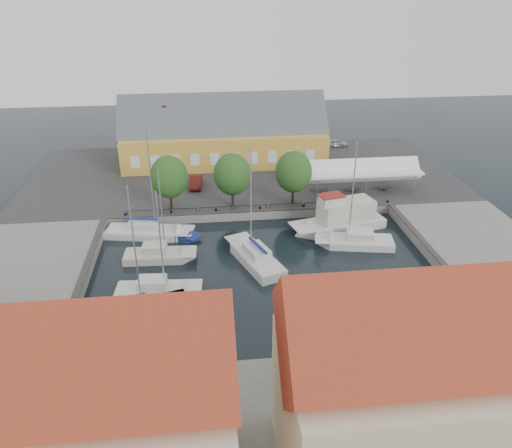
{
  "coord_description": "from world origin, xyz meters",
  "views": [
    {
      "loc": [
        -5.41,
        -40.53,
        24.69
      ],
      "look_at": [
        0.0,
        6.0,
        1.5
      ],
      "focal_mm": 35.0,
      "sensor_mm": 36.0,
      "label": 1
    }
  ],
  "objects_px": {
    "car_silver": "(336,143)",
    "trawler": "(341,220)",
    "west_boat_c": "(157,292)",
    "tent_canopy": "(363,171)",
    "center_sailboat": "(255,259)",
    "east_boat_a": "(356,243)",
    "west_boat_a": "(147,233)",
    "west_boat_b": "(158,257)",
    "launch_nw": "(178,236)",
    "car_red": "(196,182)",
    "warehouse": "(220,137)",
    "launch_sw": "(131,359)",
    "west_boat_d": "(131,315)"
  },
  "relations": [
    {
      "from": "tent_canopy",
      "to": "car_silver",
      "type": "relative_size",
      "value": 3.76
    },
    {
      "from": "center_sailboat",
      "to": "west_boat_a",
      "type": "bearing_deg",
      "value": 147.29
    },
    {
      "from": "west_boat_c",
      "to": "launch_sw",
      "type": "distance_m",
      "value": 8.28
    },
    {
      "from": "east_boat_a",
      "to": "west_boat_a",
      "type": "relative_size",
      "value": 0.93
    },
    {
      "from": "trawler",
      "to": "west_boat_a",
      "type": "distance_m",
      "value": 20.92
    },
    {
      "from": "tent_canopy",
      "to": "center_sailboat",
      "type": "xyz_separation_m",
      "value": [
        -14.69,
        -13.8,
        -3.32
      ]
    },
    {
      "from": "west_boat_c",
      "to": "warehouse",
      "type": "bearing_deg",
      "value": 77.35
    },
    {
      "from": "east_boat_a",
      "to": "launch_nw",
      "type": "height_order",
      "value": "east_boat_a"
    },
    {
      "from": "center_sailboat",
      "to": "west_boat_d",
      "type": "height_order",
      "value": "center_sailboat"
    },
    {
      "from": "warehouse",
      "to": "car_red",
      "type": "bearing_deg",
      "value": -109.73
    },
    {
      "from": "tent_canopy",
      "to": "car_silver",
      "type": "distance_m",
      "value": 18.26
    },
    {
      "from": "tent_canopy",
      "to": "west_boat_b",
      "type": "xyz_separation_m",
      "value": [
        -24.0,
        -12.09,
        -3.42
      ]
    },
    {
      "from": "tent_canopy",
      "to": "west_boat_b",
      "type": "bearing_deg",
      "value": -153.27
    },
    {
      "from": "west_boat_b",
      "to": "launch_nw",
      "type": "relative_size",
      "value": 1.96
    },
    {
      "from": "launch_sw",
      "to": "car_silver",
      "type": "bearing_deg",
      "value": 58.98
    },
    {
      "from": "west_boat_a",
      "to": "west_boat_d",
      "type": "height_order",
      "value": "west_boat_a"
    },
    {
      "from": "warehouse",
      "to": "east_boat_a",
      "type": "relative_size",
      "value": 2.49
    },
    {
      "from": "trawler",
      "to": "east_boat_a",
      "type": "relative_size",
      "value": 0.96
    },
    {
      "from": "car_red",
      "to": "launch_nw",
      "type": "relative_size",
      "value": 0.81
    },
    {
      "from": "center_sailboat",
      "to": "west_boat_d",
      "type": "xyz_separation_m",
      "value": [
        -10.94,
        -7.5,
        -0.09
      ]
    },
    {
      "from": "warehouse",
      "to": "west_boat_d",
      "type": "bearing_deg",
      "value": -104.41
    },
    {
      "from": "car_silver",
      "to": "center_sailboat",
      "type": "bearing_deg",
      "value": 149.68
    },
    {
      "from": "car_silver",
      "to": "trawler",
      "type": "relative_size",
      "value": 0.34
    },
    {
      "from": "center_sailboat",
      "to": "west_boat_a",
      "type": "height_order",
      "value": "west_boat_a"
    },
    {
      "from": "tent_canopy",
      "to": "center_sailboat",
      "type": "distance_m",
      "value": 20.43
    },
    {
      "from": "car_silver",
      "to": "west_boat_d",
      "type": "height_order",
      "value": "west_boat_d"
    },
    {
      "from": "warehouse",
      "to": "tent_canopy",
      "type": "bearing_deg",
      "value": -39.86
    },
    {
      "from": "car_silver",
      "to": "west_boat_c",
      "type": "height_order",
      "value": "west_boat_c"
    },
    {
      "from": "car_silver",
      "to": "west_boat_c",
      "type": "relative_size",
      "value": 0.36
    },
    {
      "from": "warehouse",
      "to": "launch_sw",
      "type": "bearing_deg",
      "value": -101.96
    },
    {
      "from": "west_boat_c",
      "to": "launch_sw",
      "type": "xyz_separation_m",
      "value": [
        -1.33,
        -8.17,
        -0.17
      ]
    },
    {
      "from": "trawler",
      "to": "launch_sw",
      "type": "xyz_separation_m",
      "value": [
        -20.56,
        -18.75,
        -0.93
      ]
    },
    {
      "from": "car_red",
      "to": "west_boat_d",
      "type": "relative_size",
      "value": 0.34
    },
    {
      "from": "west_boat_b",
      "to": "trawler",
      "type": "bearing_deg",
      "value": 12.79
    },
    {
      "from": "warehouse",
      "to": "east_boat_a",
      "type": "bearing_deg",
      "value": -63.61
    },
    {
      "from": "launch_sw",
      "to": "launch_nw",
      "type": "height_order",
      "value": "launch_sw"
    },
    {
      "from": "car_silver",
      "to": "west_boat_a",
      "type": "bearing_deg",
      "value": 129.43
    },
    {
      "from": "car_red",
      "to": "launch_sw",
      "type": "xyz_separation_m",
      "value": [
        -4.98,
        -30.36,
        -1.58
      ]
    },
    {
      "from": "car_silver",
      "to": "car_red",
      "type": "bearing_deg",
      "value": 119.75
    },
    {
      "from": "tent_canopy",
      "to": "car_red",
      "type": "bearing_deg",
      "value": 168.94
    },
    {
      "from": "west_boat_b",
      "to": "launch_nw",
      "type": "bearing_deg",
      "value": 68.74
    },
    {
      "from": "launch_sw",
      "to": "west_boat_c",
      "type": "bearing_deg",
      "value": 80.78
    },
    {
      "from": "car_red",
      "to": "tent_canopy",
      "type": "bearing_deg",
      "value": -6.01
    },
    {
      "from": "warehouse",
      "to": "launch_sw",
      "type": "distance_m",
      "value": 41.4
    },
    {
      "from": "car_red",
      "to": "launch_sw",
      "type": "height_order",
      "value": "car_red"
    },
    {
      "from": "warehouse",
      "to": "tent_canopy",
      "type": "xyz_separation_m",
      "value": [
        16.6,
        -13.86,
        -0.74
      ]
    },
    {
      "from": "center_sailboat",
      "to": "launch_nw",
      "type": "relative_size",
      "value": 2.39
    },
    {
      "from": "center_sailboat",
      "to": "trawler",
      "type": "relative_size",
      "value": 1.1
    },
    {
      "from": "west_boat_a",
      "to": "west_boat_c",
      "type": "bearing_deg",
      "value": -81.68
    },
    {
      "from": "west_boat_a",
      "to": "west_boat_c",
      "type": "relative_size",
      "value": 1.21
    }
  ]
}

